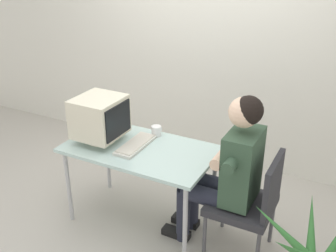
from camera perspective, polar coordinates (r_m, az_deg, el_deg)
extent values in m
plane|color=#B2ADA3|center=(3.66, -3.69, -13.08)|extent=(12.00, 12.00, 0.00)
cube|color=silver|center=(4.12, 9.87, 13.98)|extent=(8.00, 0.10, 3.00)
cylinder|color=#B7B7BC|center=(3.56, -14.02, -8.33)|extent=(0.04, 0.04, 0.69)
cylinder|color=#B7B7BC|center=(3.04, 2.46, -13.87)|extent=(0.04, 0.04, 0.69)
cylinder|color=#B7B7BC|center=(3.94, -8.59, -4.40)|extent=(0.04, 0.04, 0.69)
cylinder|color=#B7B7BC|center=(3.48, 6.57, -8.54)|extent=(0.04, 0.04, 0.69)
cube|color=silver|center=(3.28, -4.02, -3.32)|extent=(1.23, 0.70, 0.03)
cylinder|color=beige|center=(3.42, -9.51, -1.92)|extent=(0.23, 0.23, 0.02)
cylinder|color=beige|center=(3.41, -9.55, -1.48)|extent=(0.06, 0.06, 0.04)
cube|color=beige|center=(3.33, -9.77, 1.34)|extent=(0.36, 0.39, 0.33)
cube|color=black|center=(3.23, -7.12, 0.75)|extent=(0.01, 0.33, 0.27)
cube|color=silver|center=(3.29, -4.63, -2.71)|extent=(0.17, 0.45, 0.02)
cube|color=beige|center=(3.29, -4.64, -2.46)|extent=(0.15, 0.40, 0.01)
cylinder|color=#4C4C51|center=(3.18, 5.24, -15.40)|extent=(0.03, 0.03, 0.40)
cylinder|color=#4C4C51|center=(3.48, 7.92, -11.44)|extent=(0.03, 0.03, 0.40)
cylinder|color=#4C4C51|center=(3.40, 14.60, -13.09)|extent=(0.03, 0.03, 0.40)
cube|color=#2D2D33|center=(3.14, 10.41, -11.00)|extent=(0.47, 0.47, 0.06)
cube|color=#2D2D33|center=(2.97, 14.75, -8.26)|extent=(0.04, 0.43, 0.41)
cube|color=#334C38|center=(2.97, 10.53, -5.75)|extent=(0.22, 0.37, 0.56)
sphere|color=beige|center=(2.79, 10.81, 1.94)|extent=(0.22, 0.22, 0.22)
sphere|color=black|center=(2.77, 11.43, 2.20)|extent=(0.21, 0.21, 0.21)
cylinder|color=#262838|center=(3.10, 5.83, -10.07)|extent=(0.42, 0.14, 0.14)
cylinder|color=#262838|center=(3.24, 7.05, -8.44)|extent=(0.42, 0.14, 0.14)
cylinder|color=#262838|center=(3.31, 2.18, -12.54)|extent=(0.11, 0.11, 0.48)
cylinder|color=#262838|center=(3.44, 3.50, -10.92)|extent=(0.11, 0.11, 0.48)
cube|color=black|center=(3.46, 1.19, -15.02)|extent=(0.24, 0.09, 0.06)
cube|color=black|center=(3.59, 2.51, -13.38)|extent=(0.24, 0.09, 0.06)
cylinder|color=#334C38|center=(2.74, 8.92, -5.56)|extent=(0.09, 0.14, 0.09)
cylinder|color=#334C38|center=(3.10, 11.57, -1.95)|extent=(0.09, 0.14, 0.09)
cylinder|color=beige|center=(2.97, 8.06, -4.00)|extent=(0.09, 0.37, 0.09)
cone|color=#337133|center=(2.79, 19.77, -13.85)|extent=(0.20, 0.52, 0.32)
cone|color=#337133|center=(2.67, 16.70, -14.92)|extent=(0.52, 0.19, 0.32)
cylinder|color=white|center=(3.45, -1.68, -0.71)|extent=(0.09, 0.09, 0.09)
torus|color=white|center=(3.48, -1.30, -0.42)|extent=(0.06, 0.01, 0.06)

